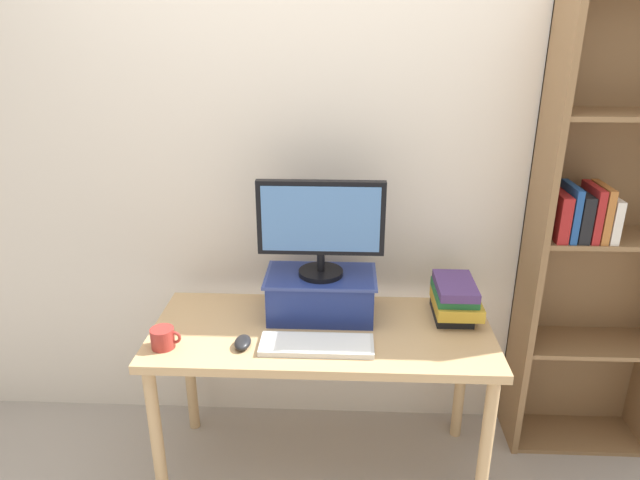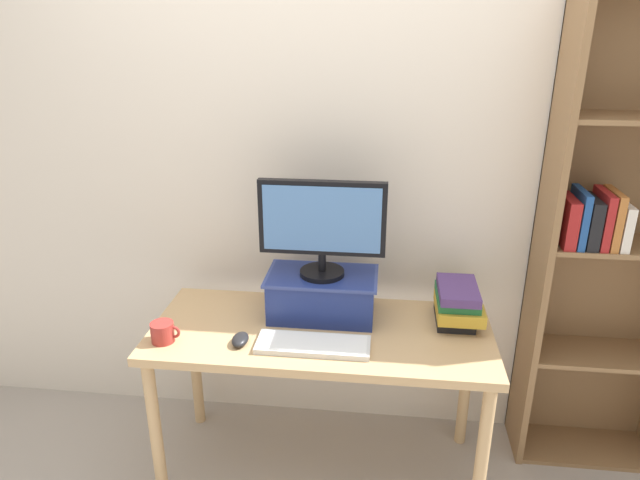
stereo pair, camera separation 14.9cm
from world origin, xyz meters
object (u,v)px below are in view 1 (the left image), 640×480
keyboard (317,345)px  book_stack (455,299)px  bookshelf_unit (604,234)px  coffee_mug (163,338)px  computer_monitor (321,224)px  riser_box (321,293)px  computer_mouse (243,342)px  desk (322,347)px

keyboard → book_stack: size_ratio=1.69×
bookshelf_unit → keyboard: bookshelf_unit is taller
keyboard → coffee_mug: coffee_mug is taller
computer_monitor → book_stack: computer_monitor is taller
riser_box → computer_mouse: 0.40m
bookshelf_unit → book_stack: bearing=-165.6°
computer_monitor → keyboard: computer_monitor is taller
desk → computer_monitor: bearing=94.7°
computer_monitor → coffee_mug: 0.76m
computer_mouse → coffee_mug: coffee_mug is taller
book_stack → coffee_mug: bearing=-165.9°
computer_mouse → book_stack: (0.85, 0.27, 0.07)m
riser_box → computer_monitor: size_ratio=0.90×
computer_monitor → book_stack: bearing=0.3°
riser_box → computer_mouse: bearing=-137.1°
bookshelf_unit → book_stack: size_ratio=7.93×
bookshelf_unit → coffee_mug: size_ratio=17.46×
desk → riser_box: size_ratio=3.00×
bookshelf_unit → computer_mouse: 1.58m
coffee_mug → desk: bearing=15.3°
bookshelf_unit → coffee_mug: 1.87m
bookshelf_unit → keyboard: (-1.20, -0.43, -0.31)m
computer_mouse → bookshelf_unit: bearing=16.2°
computer_monitor → computer_mouse: 0.56m
computer_monitor → book_stack: 0.65m
riser_box → book_stack: size_ratio=1.79×
desk → coffee_mug: bearing=-164.7°
computer_mouse → book_stack: book_stack is taller
computer_mouse → coffee_mug: 0.30m
riser_box → desk: bearing=-85.4°
computer_mouse → coffee_mug: size_ratio=0.88×
desk → coffee_mug: 0.64m
bookshelf_unit → coffee_mug: (-1.79, -0.45, -0.29)m
computer_monitor → riser_box: bearing=90.0°
desk → bookshelf_unit: bookshelf_unit is taller
book_stack → coffee_mug: (-1.15, -0.29, -0.05)m
bookshelf_unit → riser_box: size_ratio=4.44×
keyboard → book_stack: book_stack is taller
bookshelf_unit → computer_mouse: size_ratio=19.76×
desk → coffee_mug: size_ratio=11.79×
desk → coffee_mug: (-0.60, -0.16, 0.12)m
computer_monitor → book_stack: size_ratio=1.98×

